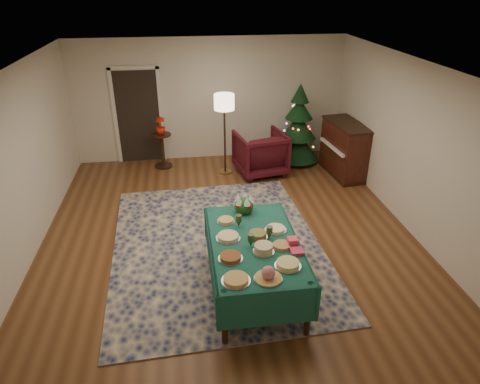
{
  "coord_description": "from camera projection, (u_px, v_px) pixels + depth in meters",
  "views": [
    {
      "loc": [
        -0.65,
        -5.93,
        3.81
      ],
      "look_at": [
        0.13,
        -0.38,
        0.98
      ],
      "focal_mm": 32.0,
      "sensor_mm": 36.0,
      "label": 1
    }
  ],
  "objects": [
    {
      "name": "platter_4",
      "position": [
        264.0,
        249.0,
        5.25
      ],
      "size": [
        0.27,
        0.27,
        0.11
      ],
      "color": "silver",
      "rests_on": "buffet_table"
    },
    {
      "name": "platter_8",
      "position": [
        276.0,
        229.0,
        5.71
      ],
      "size": [
        0.29,
        0.29,
        0.04
      ],
      "color": "silver",
      "rests_on": "buffet_table"
    },
    {
      "name": "piano",
      "position": [
        345.0,
        150.0,
        8.99
      ],
      "size": [
        0.73,
        1.36,
        1.13
      ],
      "color": "black",
      "rests_on": "ground"
    },
    {
      "name": "platter_5",
      "position": [
        282.0,
        246.0,
        5.36
      ],
      "size": [
        0.26,
        0.26,
        0.04
      ],
      "color": "silver",
      "rests_on": "buffet_table"
    },
    {
      "name": "platter_1",
      "position": [
        268.0,
        274.0,
        4.77
      ],
      "size": [
        0.32,
        0.32,
        0.17
      ],
      "color": "silver",
      "rests_on": "buffet_table"
    },
    {
      "name": "goblet_1",
      "position": [
        269.0,
        232.0,
        5.5
      ],
      "size": [
        0.08,
        0.08,
        0.18
      ],
      "color": "#2D471E",
      "rests_on": "buffet_table"
    },
    {
      "name": "side_table",
      "position": [
        163.0,
        151.0,
        9.41
      ],
      "size": [
        0.43,
        0.43,
        0.77
      ],
      "color": "black",
      "rests_on": "ground"
    },
    {
      "name": "goblet_0",
      "position": [
        239.0,
        221.0,
        5.76
      ],
      "size": [
        0.08,
        0.08,
        0.18
      ],
      "color": "#2D471E",
      "rests_on": "buffet_table"
    },
    {
      "name": "potted_plant",
      "position": [
        161.0,
        129.0,
        9.19
      ],
      "size": [
        0.21,
        0.37,
        0.21
      ],
      "primitive_type": "imported",
      "color": "#B9250D",
      "rests_on": "side_table"
    },
    {
      "name": "platter_9",
      "position": [
        226.0,
        220.0,
        5.91
      ],
      "size": [
        0.25,
        0.25,
        0.04
      ],
      "color": "silver",
      "rests_on": "buffet_table"
    },
    {
      "name": "goblet_2",
      "position": [
        251.0,
        240.0,
        5.33
      ],
      "size": [
        0.08,
        0.08,
        0.18
      ],
      "color": "#2D471E",
      "rests_on": "buffet_table"
    },
    {
      "name": "room_shell",
      "position": [
        228.0,
        159.0,
        6.43
      ],
      "size": [
        7.0,
        7.0,
        7.0
      ],
      "color": "#593319",
      "rests_on": "ground"
    },
    {
      "name": "gift_box",
      "position": [
        292.0,
        242.0,
        5.38
      ],
      "size": [
        0.12,
        0.12,
        0.1
      ],
      "primitive_type": "cube",
      "rotation": [
        0.0,
        0.0,
        -0.0
      ],
      "color": "#F94569",
      "rests_on": "buffet_table"
    },
    {
      "name": "rug",
      "position": [
        217.0,
        245.0,
        6.76
      ],
      "size": [
        3.39,
        4.34,
        0.02
      ],
      "primitive_type": "cube",
      "rotation": [
        0.0,
        0.0,
        0.05
      ],
      "color": "#121943",
      "rests_on": "ground"
    },
    {
      "name": "napkin_stack",
      "position": [
        297.0,
        251.0,
        5.25
      ],
      "size": [
        0.16,
        0.16,
        0.04
      ],
      "primitive_type": "cube",
      "rotation": [
        0.0,
        0.0,
        -0.0
      ],
      "color": "#D23A5E",
      "rests_on": "buffet_table"
    },
    {
      "name": "armchair",
      "position": [
        260.0,
        151.0,
        9.05
      ],
      "size": [
        1.13,
        1.08,
        1.01
      ],
      "primitive_type": "imported",
      "rotation": [
        0.0,
        0.0,
        3.33
      ],
      "color": "#400D15",
      "rests_on": "ground"
    },
    {
      "name": "platter_6",
      "position": [
        228.0,
        237.0,
        5.53
      ],
      "size": [
        0.32,
        0.32,
        0.05
      ],
      "color": "silver",
      "rests_on": "buffet_table"
    },
    {
      "name": "platter_2",
      "position": [
        288.0,
        264.0,
        5.0
      ],
      "size": [
        0.32,
        0.32,
        0.06
      ],
      "color": "silver",
      "rests_on": "buffet_table"
    },
    {
      "name": "buffet_table",
      "position": [
        254.0,
        252.0,
        5.54
      ],
      "size": [
        1.17,
        1.99,
        0.77
      ],
      "color": "black",
      "rests_on": "ground"
    },
    {
      "name": "platter_7",
      "position": [
        258.0,
        235.0,
        5.55
      ],
      "size": [
        0.26,
        0.26,
        0.07
      ],
      "color": "silver",
      "rests_on": "buffet_table"
    },
    {
      "name": "platter_3",
      "position": [
        230.0,
        257.0,
        5.13
      ],
      "size": [
        0.3,
        0.3,
        0.05
      ],
      "color": "silver",
      "rests_on": "buffet_table"
    },
    {
      "name": "christmas_tree",
      "position": [
        298.0,
        128.0,
        9.48
      ],
      "size": [
        1.29,
        1.29,
        1.79
      ],
      "color": "black",
      "rests_on": "ground"
    },
    {
      "name": "floor_lamp",
      "position": [
        224.0,
        107.0,
        8.64
      ],
      "size": [
        0.41,
        0.41,
        1.71
      ],
      "color": "#A57F3F",
      "rests_on": "ground"
    },
    {
      "name": "centerpiece",
      "position": [
        244.0,
        204.0,
        6.09
      ],
      "size": [
        0.28,
        0.28,
        0.32
      ],
      "color": "#1E4C1E",
      "rests_on": "buffet_table"
    },
    {
      "name": "platter_0",
      "position": [
        236.0,
        279.0,
        4.76
      ],
      "size": [
        0.33,
        0.33,
        0.05
      ],
      "color": "silver",
      "rests_on": "buffet_table"
    },
    {
      "name": "doorway",
      "position": [
        138.0,
        114.0,
        9.43
      ],
      "size": [
        1.08,
        0.04,
        2.16
      ],
      "color": "black",
      "rests_on": "ground"
    }
  ]
}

